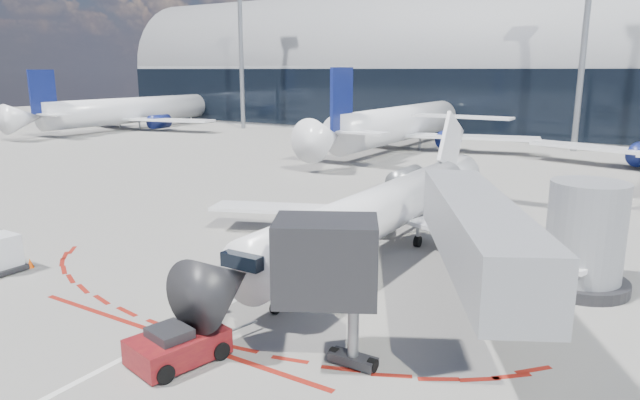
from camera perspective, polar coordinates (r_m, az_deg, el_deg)
The scene contains 14 objects.
ground at distance 30.29m, azimuth 0.96°, elevation -5.17°, with size 260.00×260.00×0.00m, color slate.
apron_centerline at distance 31.94m, azimuth 2.80°, elevation -4.21°, with size 0.25×40.00×0.01m, color silver.
apron_stop_bar at distance 21.92m, azimuth -15.04°, elevation -12.95°, with size 14.00×0.25×0.01m, color maroon.
terminal_building at distance 90.92m, azimuth 22.90°, elevation 11.38°, with size 150.00×24.15×24.00m.
jet_bridge at distance 23.19m, azimuth 18.26°, elevation -3.77°, with size 10.03×15.20×4.90m.
light_mast_west at distance 94.17m, azimuth -7.90°, elevation 14.69°, with size 0.70×0.70×25.00m, color gray.
light_mast_centre at distance 73.46m, azimuth 24.92°, elevation 14.18°, with size 0.70×0.70×25.00m, color gray.
regional_jet at distance 30.35m, azimuth 6.48°, elevation -0.77°, with size 21.96×27.08×6.78m.
pushback_tug at distance 19.89m, azimuth -14.05°, elevation -13.93°, with size 2.61×4.92×1.25m.
ramp_worker at distance 23.00m, azimuth -12.48°, elevation -8.90°, with size 0.71×0.47×1.95m, color #B6DF17.
uld_container at distance 31.14m, azimuth -29.34°, elevation -4.69°, with size 1.91×1.63×1.78m.
safety_cone_left at distance 31.19m, azimuth -27.01°, elevation -5.65°, with size 0.34×0.34×0.47m, color #EC4A04.
bg_airliner_0 at distance 97.74m, azimuth -18.23°, elevation 10.22°, with size 36.27×38.40×11.73m, color silver, non-canonical shape.
bg_airliner_1 at distance 70.82m, azimuth 8.63°, elevation 10.04°, with size 37.16×39.35×12.02m, color silver, non-canonical shape.
Camera 1 is at (14.71, -24.75, 9.41)m, focal length 32.00 mm.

